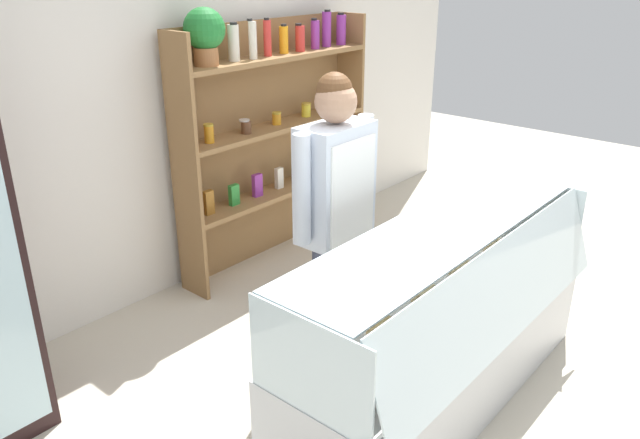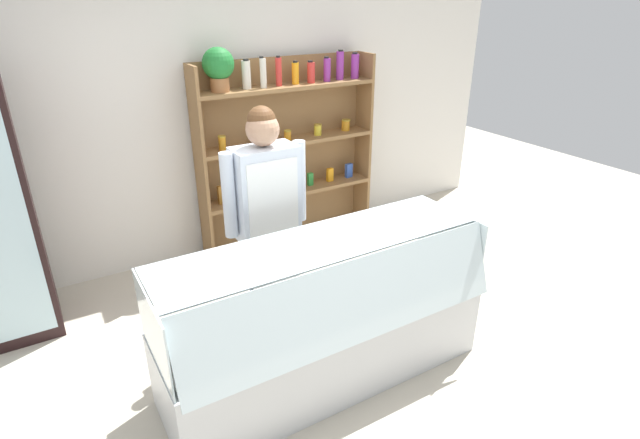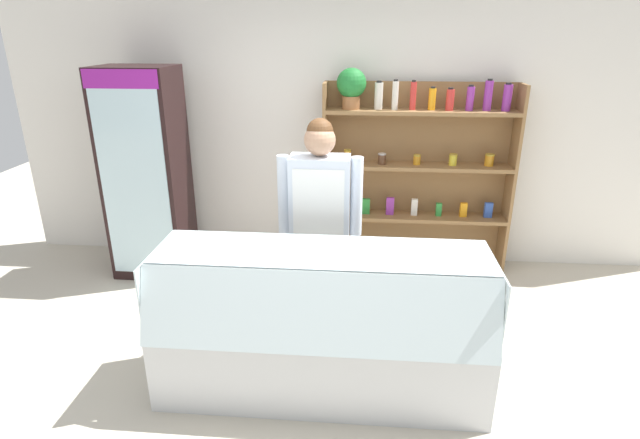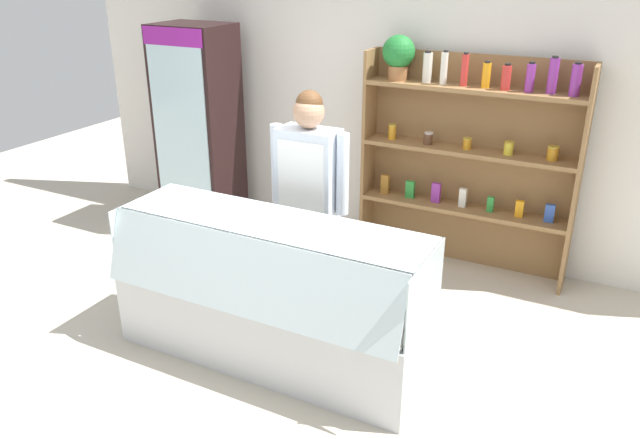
{
  "view_description": "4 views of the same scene",
  "coord_description": "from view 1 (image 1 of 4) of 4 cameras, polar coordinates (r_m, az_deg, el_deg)",
  "views": [
    {
      "loc": [
        -2.63,
        -1.46,
        2.27
      ],
      "look_at": [
        -0.21,
        0.61,
        0.93
      ],
      "focal_mm": 35.0,
      "sensor_mm": 36.0,
      "label": 1
    },
    {
      "loc": [
        -1.45,
        -2.38,
        2.4
      ],
      "look_at": [
        0.17,
        0.31,
        0.96
      ],
      "focal_mm": 28.0,
      "sensor_mm": 36.0,
      "label": 2
    },
    {
      "loc": [
        0.19,
        -2.9,
        2.31
      ],
      "look_at": [
        -0.11,
        0.51,
        1.0
      ],
      "focal_mm": 28.0,
      "sensor_mm": 36.0,
      "label": 3
    },
    {
      "loc": [
        1.93,
        -3.2,
        2.6
      ],
      "look_at": [
        0.13,
        0.27,
        0.93
      ],
      "focal_mm": 35.0,
      "sensor_mm": 36.0,
      "label": 4
    }
  ],
  "objects": [
    {
      "name": "ground_plane",
      "position": [
        3.77,
        9.41,
        -14.63
      ],
      "size": [
        12.0,
        12.0,
        0.0
      ],
      "primitive_type": "plane",
      "color": "beige"
    },
    {
      "name": "shop_clerk",
      "position": [
        3.46,
        1.43,
        1.86
      ],
      "size": [
        0.63,
        0.25,
        1.73
      ],
      "color": "#383D51",
      "rests_on": "ground"
    },
    {
      "name": "back_wall",
      "position": [
        4.52,
        -13.06,
        10.49
      ],
      "size": [
        6.8,
        0.1,
        2.7
      ],
      "primitive_type": "cube",
      "color": "white",
      "rests_on": "ground"
    },
    {
      "name": "shelving_unit",
      "position": [
        4.82,
        -4.92,
        8.88
      ],
      "size": [
        1.82,
        0.29,
        1.98
      ],
      "color": "olive",
      "rests_on": "ground"
    },
    {
      "name": "deli_display_case",
      "position": [
        3.51,
        10.76,
        -11.58
      ],
      "size": [
        2.14,
        0.75,
        1.01
      ],
      "color": "silver",
      "rests_on": "ground"
    }
  ]
}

